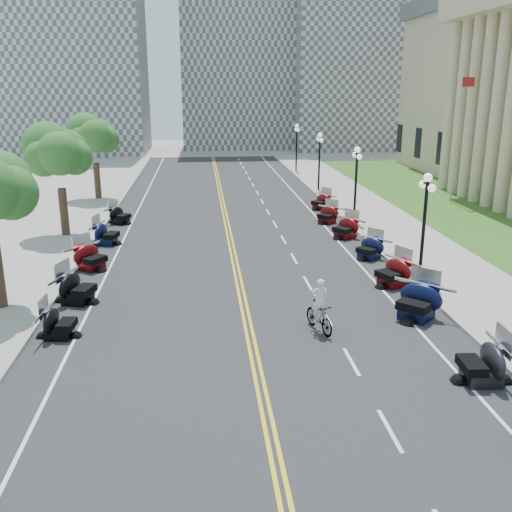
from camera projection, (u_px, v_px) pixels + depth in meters
name	position (u px, v px, depth m)	size (l,w,h in m)	color
ground	(247.00, 319.00, 22.60)	(160.00, 160.00, 0.00)	gray
road	(232.00, 250.00, 32.14)	(16.00, 90.00, 0.01)	#333335
centerline_yellow_a	(230.00, 250.00, 32.12)	(0.12, 90.00, 0.00)	yellow
centerline_yellow_b	(234.00, 250.00, 32.14)	(0.12, 90.00, 0.00)	yellow
edge_line_north	(344.00, 247.00, 32.73)	(0.12, 90.00, 0.00)	white
edge_line_south	(117.00, 253.00, 31.54)	(0.12, 90.00, 0.00)	white
lane_dash_4	(390.00, 430.00, 15.26)	(0.12, 2.00, 0.00)	white
lane_dash_5	(351.00, 362.00, 19.07)	(0.12, 2.00, 0.00)	white
lane_dash_6	(326.00, 316.00, 22.89)	(0.12, 2.00, 0.00)	white
lane_dash_7	(308.00, 283.00, 26.71)	(0.12, 2.00, 0.00)	white
lane_dash_8	(294.00, 259.00, 30.52)	(0.12, 2.00, 0.00)	white
lane_dash_9	(283.00, 239.00, 34.34)	(0.12, 2.00, 0.00)	white
lane_dash_10	(275.00, 224.00, 38.15)	(0.12, 2.00, 0.00)	white
lane_dash_11	(268.00, 212.00, 41.97)	(0.12, 2.00, 0.00)	white
lane_dash_12	(262.00, 201.00, 45.79)	(0.12, 2.00, 0.00)	white
lane_dash_13	(257.00, 193.00, 49.60)	(0.12, 2.00, 0.00)	white
lane_dash_14	(253.00, 185.00, 53.42)	(0.12, 2.00, 0.00)	white
lane_dash_15	(249.00, 178.00, 57.24)	(0.12, 2.00, 0.00)	white
lane_dash_16	(246.00, 173.00, 61.05)	(0.12, 2.00, 0.00)	white
lane_dash_17	(243.00, 168.00, 64.87)	(0.12, 2.00, 0.00)	white
lane_dash_18	(241.00, 163.00, 68.69)	(0.12, 2.00, 0.00)	white
lane_dash_19	(239.00, 159.00, 72.50)	(0.12, 2.00, 0.00)	white
sidewalk_north	(413.00, 244.00, 33.09)	(5.00, 90.00, 0.15)	#9E9991
sidewalk_south	(41.00, 254.00, 31.14)	(5.00, 90.00, 0.15)	#9E9991
lawn	(467.00, 213.00, 41.38)	(9.00, 60.00, 0.10)	#356023
distant_block_a	(75.00, 55.00, 76.38)	(18.00, 14.00, 26.00)	gray
distant_block_b	(236.00, 43.00, 83.57)	(16.00, 12.00, 30.00)	gray
distant_block_c	(360.00, 72.00, 83.52)	(20.00, 14.00, 22.00)	gray
street_lamp_2	(424.00, 227.00, 26.47)	(0.50, 1.20, 4.90)	black
street_lamp_3	(356.00, 185.00, 37.92)	(0.50, 1.20, 4.90)	black
street_lamp_4	(319.00, 162.00, 49.37)	(0.50, 1.20, 4.90)	black
street_lamp_5	(296.00, 148.00, 60.82)	(0.50, 1.20, 4.90)	black
flagpole	(456.00, 139.00, 43.83)	(1.10, 0.20, 10.00)	silver
tree_3	(59.00, 159.00, 33.68)	(4.80, 4.80, 9.20)	#235619
tree_4	(94.00, 141.00, 45.12)	(4.80, 4.80, 9.20)	#235619
motorcycle_n_4	(483.00, 361.00, 17.57)	(2.06, 2.06, 1.44)	black
motorcycle_n_5	(417.00, 300.00, 22.43)	(2.24, 2.24, 1.57)	black
motorcycle_n_6	(393.00, 271.00, 26.17)	(2.04, 2.04, 1.43)	#590A0C
motorcycle_n_7	(369.00, 247.00, 30.35)	(1.82, 1.82, 1.27)	black
motorcycle_n_8	(345.00, 227.00, 34.52)	(1.97, 1.97, 1.38)	#590A0C
motorcycle_n_9	(327.00, 214.00, 38.36)	(1.81, 1.81, 1.27)	#590A0C
motorcycle_n_10	(321.00, 201.00, 42.62)	(1.86, 1.86, 1.30)	#590A0C
motorcycle_s_5	(59.00, 322.00, 20.79)	(1.77, 1.77, 1.24)	black
motorcycle_s_6	(77.00, 287.00, 24.11)	(2.08, 2.08, 1.46)	black
motorcycle_s_7	(91.00, 256.00, 28.52)	(2.03, 2.03, 1.42)	#590A0C
motorcycle_s_8	(106.00, 233.00, 33.11)	(2.00, 2.00, 1.40)	black
motorcycle_s_9	(120.00, 214.00, 38.18)	(1.84, 1.84, 1.29)	black
bicycle	(319.00, 317.00, 21.32)	(0.54, 1.90, 1.14)	#A51414
cyclist_rider	(320.00, 281.00, 20.91)	(0.63, 0.41, 1.73)	silver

